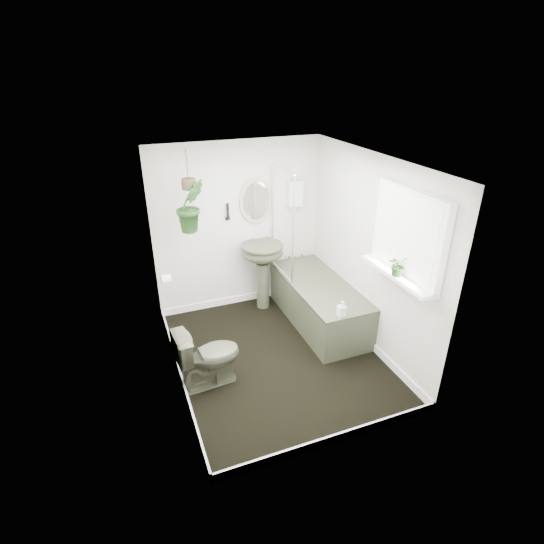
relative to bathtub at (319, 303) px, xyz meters
name	(u,v)px	position (x,y,z in m)	size (l,w,h in m)	color
floor	(277,356)	(-0.80, -0.50, -0.30)	(2.30, 2.80, 0.02)	black
ceiling	(278,160)	(-0.80, -0.50, 2.02)	(2.30, 2.80, 0.02)	white
wall_back	(238,227)	(-0.80, 0.91, 0.86)	(2.30, 0.02, 2.30)	white
wall_front	(343,342)	(-0.80, -1.91, 0.86)	(2.30, 0.02, 2.30)	white
wall_left	(168,288)	(-1.96, -0.50, 0.86)	(0.02, 2.80, 2.30)	white
wall_right	(369,254)	(0.36, -0.50, 0.86)	(0.02, 2.80, 2.30)	white
skirting	(277,352)	(-0.80, -0.50, -0.24)	(2.30, 2.80, 0.10)	white
bathtub	(319,303)	(0.00, 0.00, 0.00)	(0.72, 1.72, 0.58)	#3E412F
bath_screen	(282,223)	(-0.33, 0.49, 0.99)	(0.04, 0.72, 1.40)	silver
shower_box	(295,194)	(0.00, 0.84, 1.26)	(0.20, 0.10, 0.35)	white
oval_mirror	(256,201)	(-0.55, 0.87, 1.21)	(0.46, 0.03, 0.62)	tan
wall_sconce	(228,212)	(-0.95, 0.86, 1.11)	(0.04, 0.04, 0.22)	black
toilet_roll_holder	(166,279)	(-1.90, 0.20, 0.61)	(0.11, 0.11, 0.11)	white
window_recess	(408,235)	(0.29, -1.20, 1.36)	(0.08, 1.00, 0.90)	white
window_sill	(397,275)	(0.22, -1.20, 0.94)	(0.18, 1.00, 0.04)	white
window_blinds	(405,235)	(0.24, -1.20, 1.36)	(0.01, 0.86, 0.76)	white
toilet	(208,356)	(-1.65, -0.66, 0.06)	(0.39, 0.68, 0.70)	#3E412F
pedestal_sink	(263,276)	(-0.55, 0.65, 0.19)	(0.56, 0.48, 0.96)	#3E412F
sill_plant	(398,265)	(0.19, -1.24, 1.07)	(0.19, 0.17, 0.21)	black
hanging_plant	(191,206)	(-1.50, 0.45, 1.37)	(0.34, 0.28, 0.63)	black
soap_bottle	(342,309)	(-0.13, -0.79, 0.39)	(0.09, 0.09, 0.19)	black
hanging_pot	(189,184)	(-1.50, 0.45, 1.63)	(0.16, 0.16, 0.12)	#3E2E1F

